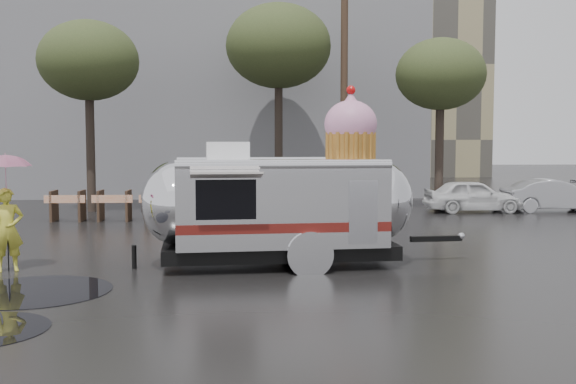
{
  "coord_description": "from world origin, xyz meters",
  "views": [
    {
      "loc": [
        -1.02,
        -12.11,
        2.62
      ],
      "look_at": [
        -0.3,
        1.93,
        1.54
      ],
      "focal_mm": 42.0,
      "sensor_mm": 36.0,
      "label": 1
    }
  ],
  "objects": [
    {
      "name": "tree_left",
      "position": [
        -7.0,
        13.0,
        5.48
      ],
      "size": [
        3.64,
        3.64,
        6.95
      ],
      "color": "#382D26",
      "rests_on": "ground"
    },
    {
      "name": "barricade_row",
      "position": [
        -5.55,
        9.96,
        0.52
      ],
      "size": [
        4.3,
        0.8,
        1.0
      ],
      "color": "#473323",
      "rests_on": "ground"
    },
    {
      "name": "person_left",
      "position": [
        -5.93,
        1.5,
        0.84
      ],
      "size": [
        0.72,
        0.62,
        1.67
      ],
      "primitive_type": "imported",
      "rotation": [
        0.0,
        0.0,
        0.43
      ],
      "color": "gold",
      "rests_on": "ground"
    },
    {
      "name": "grey_building",
      "position": [
        -4.0,
        24.0,
        6.5
      ],
      "size": [
        22.0,
        12.0,
        13.0
      ],
      "primitive_type": "cube",
      "color": "slate",
      "rests_on": "ground"
    },
    {
      "name": "utility_pole",
      "position": [
        2.5,
        14.0,
        4.62
      ],
      "size": [
        1.6,
        0.28,
        9.0
      ],
      "color": "#473323",
      "rests_on": "ground"
    },
    {
      "name": "umbrella_pink",
      "position": [
        -5.93,
        1.5,
        1.96
      ],
      "size": [
        1.21,
        1.21,
        2.38
      ],
      "color": "pink",
      "rests_on": "ground"
    },
    {
      "name": "puddles",
      "position": [
        -3.16,
        0.74,
        0.0
      ],
      "size": [
        8.16,
        10.25,
        0.01
      ],
      "color": "black",
      "rests_on": "ground"
    },
    {
      "name": "ground",
      "position": [
        0.0,
        0.0,
        0.0
      ],
      "size": [
        120.0,
        120.0,
        0.0
      ],
      "primitive_type": "plane",
      "color": "black",
      "rests_on": "ground"
    },
    {
      "name": "tree_right",
      "position": [
        6.0,
        13.0,
        5.06
      ],
      "size": [
        3.36,
        3.36,
        6.42
      ],
      "color": "#382D26",
      "rests_on": "ground"
    },
    {
      "name": "tree_mid",
      "position": [
        0.0,
        15.0,
        6.34
      ],
      "size": [
        4.2,
        4.2,
        8.03
      ],
      "color": "#382D26",
      "rests_on": "ground"
    },
    {
      "name": "airstream_trailer",
      "position": [
        -0.41,
        1.93,
        1.35
      ],
      "size": [
        7.13,
        3.11,
        3.85
      ],
      "rotation": [
        0.0,
        0.0,
        0.09
      ],
      "color": "silver",
      "rests_on": "ground"
    }
  ]
}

